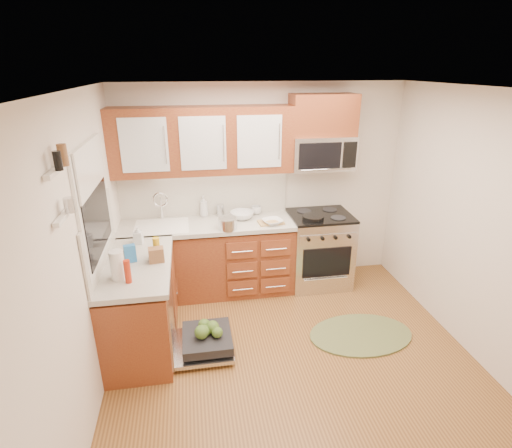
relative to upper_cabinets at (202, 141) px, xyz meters
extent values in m
plane|color=brown|center=(0.73, -1.57, -1.88)|extent=(3.50, 3.50, 0.00)
plane|color=white|center=(0.73, -1.57, 0.62)|extent=(3.50, 3.50, 0.00)
cube|color=silver|center=(0.73, 0.18, -0.62)|extent=(3.50, 0.04, 2.50)
cube|color=silver|center=(0.73, -3.33, -0.62)|extent=(3.50, 0.04, 2.50)
cube|color=silver|center=(-1.02, -1.57, -0.62)|extent=(0.04, 3.50, 2.50)
cube|color=silver|center=(2.48, -1.57, -0.62)|extent=(0.04, 3.50, 2.50)
cube|color=maroon|center=(0.00, -0.12, -1.45)|extent=(2.05, 0.60, 0.85)
cube|color=maroon|center=(-0.72, -1.05, -1.45)|extent=(0.60, 1.25, 0.85)
cube|color=beige|center=(0.00, -0.14, -0.97)|extent=(2.07, 0.64, 0.05)
cube|color=beige|center=(-0.71, -1.05, -0.97)|extent=(0.64, 1.27, 0.05)
cube|color=silver|center=(0.00, 0.16, -0.67)|extent=(2.05, 0.02, 0.57)
cube|color=silver|center=(-1.01, -1.05, -0.67)|extent=(0.02, 1.25, 0.57)
cube|color=maroon|center=(1.41, 0.00, 0.26)|extent=(0.76, 0.35, 0.47)
cube|color=white|center=(-0.98, -1.07, 0.00)|extent=(0.02, 0.96, 0.40)
cube|color=white|center=(-0.99, -1.92, 0.17)|extent=(0.04, 0.40, 0.03)
cube|color=white|center=(-0.99, -1.92, -0.12)|extent=(0.04, 0.40, 0.03)
cylinder|color=black|center=(1.26, -0.29, -0.90)|extent=(0.32, 0.32, 0.05)
cylinder|color=silver|center=(0.23, -0.35, -0.88)|extent=(0.29, 0.29, 0.13)
cube|color=tan|center=(0.75, -0.26, -0.94)|extent=(0.31, 0.22, 0.02)
cylinder|color=silver|center=(0.18, 0.07, -0.88)|extent=(0.11, 0.11, 0.15)
cylinder|color=white|center=(-0.83, -1.34, -0.82)|extent=(0.16, 0.16, 0.27)
cylinder|color=gold|center=(-0.52, -0.96, -0.85)|extent=(0.08, 0.08, 0.20)
cylinder|color=#A9250E|center=(-0.74, -1.42, -0.84)|extent=(0.07, 0.07, 0.21)
cube|color=brown|center=(-0.52, -1.06, -0.88)|extent=(0.15, 0.12, 0.14)
cube|color=#2975C2|center=(-0.77, -1.02, -0.86)|extent=(0.12, 0.09, 0.17)
imported|color=#999999|center=(0.76, -0.29, -0.92)|extent=(0.28, 0.28, 0.06)
imported|color=#999999|center=(0.43, -0.06, -0.91)|extent=(0.29, 0.29, 0.09)
imported|color=#999999|center=(0.63, 0.07, -0.90)|extent=(0.14, 0.14, 0.10)
imported|color=#999999|center=(-0.02, 0.10, -0.82)|extent=(0.12, 0.12, 0.26)
imported|color=#999999|center=(-0.74, -0.59, -0.85)|extent=(0.10, 0.10, 0.19)
imported|color=#999999|center=(-0.80, -0.98, -0.87)|extent=(0.15, 0.15, 0.15)
camera|label=1|loc=(-0.16, -4.57, 0.79)|focal=28.00mm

